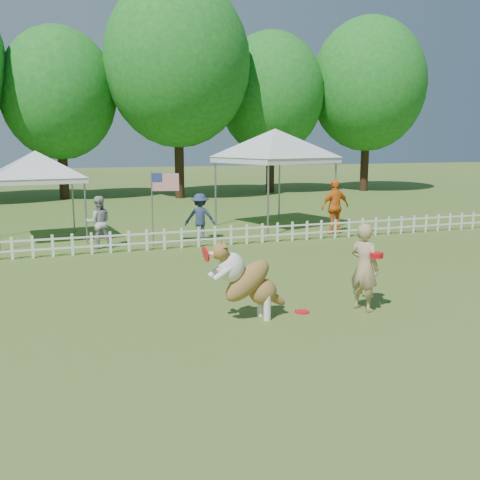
{
  "coord_description": "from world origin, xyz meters",
  "views": [
    {
      "loc": [
        -3.72,
        -7.78,
        2.99
      ],
      "look_at": [
        -0.24,
        2.0,
        1.1
      ],
      "focal_mm": 40.0,
      "sensor_mm": 36.0,
      "label": 1
    }
  ],
  "objects_px": {
    "handler": "(364,267)",
    "spectator_c": "(335,207)",
    "frisbee_on_turf": "(302,312)",
    "dog": "(249,280)",
    "flag_pole": "(152,209)",
    "spectator_b": "(200,217)",
    "canopy_tent_right": "(274,180)",
    "canopy_tent_left": "(38,197)",
    "spectator_a": "(99,222)"
  },
  "relations": [
    {
      "from": "dog",
      "to": "frisbee_on_turf",
      "type": "relative_size",
      "value": 5.32
    },
    {
      "from": "handler",
      "to": "frisbee_on_turf",
      "type": "distance_m",
      "value": 1.38
    },
    {
      "from": "dog",
      "to": "spectator_c",
      "type": "relative_size",
      "value": 0.78
    },
    {
      "from": "canopy_tent_left",
      "to": "canopy_tent_right",
      "type": "height_order",
      "value": "canopy_tent_right"
    },
    {
      "from": "flag_pole",
      "to": "spectator_c",
      "type": "distance_m",
      "value": 6.12
    },
    {
      "from": "handler",
      "to": "spectator_a",
      "type": "xyz_separation_m",
      "value": [
        -3.98,
        7.55,
        -0.04
      ]
    },
    {
      "from": "frisbee_on_turf",
      "to": "spectator_c",
      "type": "bearing_deg",
      "value": 56.81
    },
    {
      "from": "handler",
      "to": "dog",
      "type": "distance_m",
      "value": 2.17
    },
    {
      "from": "frisbee_on_turf",
      "to": "dog",
      "type": "bearing_deg",
      "value": -175.81
    },
    {
      "from": "canopy_tent_right",
      "to": "handler",
      "type": "bearing_deg",
      "value": -120.21
    },
    {
      "from": "dog",
      "to": "spectator_a",
      "type": "distance_m",
      "value": 7.62
    },
    {
      "from": "dog",
      "to": "spectator_c",
      "type": "xyz_separation_m",
      "value": [
        5.81,
        7.35,
        0.2
      ]
    },
    {
      "from": "handler",
      "to": "spectator_c",
      "type": "xyz_separation_m",
      "value": [
        3.65,
        7.5,
        0.1
      ]
    },
    {
      "from": "spectator_a",
      "to": "spectator_b",
      "type": "relative_size",
      "value": 1.03
    },
    {
      "from": "spectator_b",
      "to": "spectator_a",
      "type": "bearing_deg",
      "value": 17.92
    },
    {
      "from": "dog",
      "to": "canopy_tent_left",
      "type": "relative_size",
      "value": 0.52
    },
    {
      "from": "frisbee_on_turf",
      "to": "spectator_a",
      "type": "height_order",
      "value": "spectator_a"
    },
    {
      "from": "spectator_b",
      "to": "spectator_c",
      "type": "bearing_deg",
      "value": -169.28
    },
    {
      "from": "dog",
      "to": "canopy_tent_right",
      "type": "distance_m",
      "value": 10.45
    },
    {
      "from": "frisbee_on_turf",
      "to": "spectator_a",
      "type": "xyz_separation_m",
      "value": [
        -2.87,
        7.32,
        0.74
      ]
    },
    {
      "from": "dog",
      "to": "spectator_c",
      "type": "height_order",
      "value": "spectator_c"
    },
    {
      "from": "dog",
      "to": "handler",
      "type": "bearing_deg",
      "value": -8.56
    },
    {
      "from": "canopy_tent_right",
      "to": "flag_pole",
      "type": "xyz_separation_m",
      "value": [
        -4.8,
        -2.21,
        -0.61
      ]
    },
    {
      "from": "flag_pole",
      "to": "spectator_a",
      "type": "bearing_deg",
      "value": -175.24
    },
    {
      "from": "frisbee_on_turf",
      "to": "spectator_c",
      "type": "distance_m",
      "value": 8.74
    },
    {
      "from": "frisbee_on_turf",
      "to": "canopy_tent_right",
      "type": "distance_m",
      "value": 10.07
    },
    {
      "from": "handler",
      "to": "canopy_tent_left",
      "type": "relative_size",
      "value": 0.59
    },
    {
      "from": "dog",
      "to": "flag_pole",
      "type": "xyz_separation_m",
      "value": [
        -0.31,
        7.17,
        0.39
      ]
    },
    {
      "from": "dog",
      "to": "spectator_a",
      "type": "height_order",
      "value": "spectator_a"
    },
    {
      "from": "handler",
      "to": "spectator_a",
      "type": "height_order",
      "value": "handler"
    },
    {
      "from": "spectator_c",
      "to": "flag_pole",
      "type": "bearing_deg",
      "value": -4.44
    },
    {
      "from": "handler",
      "to": "canopy_tent_right",
      "type": "xyz_separation_m",
      "value": [
        2.33,
        9.54,
        0.91
      ]
    },
    {
      "from": "dog",
      "to": "canopy_tent_right",
      "type": "relative_size",
      "value": 0.41
    },
    {
      "from": "dog",
      "to": "frisbee_on_turf",
      "type": "height_order",
      "value": "dog"
    },
    {
      "from": "canopy_tent_left",
      "to": "spectator_c",
      "type": "bearing_deg",
      "value": -17.84
    },
    {
      "from": "frisbee_on_turf",
      "to": "spectator_b",
      "type": "height_order",
      "value": "spectator_b"
    },
    {
      "from": "flag_pole",
      "to": "spectator_a",
      "type": "distance_m",
      "value": 1.56
    },
    {
      "from": "handler",
      "to": "dog",
      "type": "xyz_separation_m",
      "value": [
        -2.16,
        0.15,
        -0.09
      ]
    },
    {
      "from": "frisbee_on_turf",
      "to": "canopy_tent_left",
      "type": "bearing_deg",
      "value": 116.04
    },
    {
      "from": "frisbee_on_turf",
      "to": "flag_pole",
      "type": "distance_m",
      "value": 7.31
    },
    {
      "from": "dog",
      "to": "flag_pole",
      "type": "bearing_deg",
      "value": 87.96
    },
    {
      "from": "frisbee_on_turf",
      "to": "canopy_tent_left",
      "type": "relative_size",
      "value": 0.1
    },
    {
      "from": "handler",
      "to": "canopy_tent_right",
      "type": "relative_size",
      "value": 0.47
    },
    {
      "from": "spectator_a",
      "to": "spectator_c",
      "type": "distance_m",
      "value": 7.63
    },
    {
      "from": "canopy_tent_right",
      "to": "spectator_a",
      "type": "xyz_separation_m",
      "value": [
        -6.3,
        -1.99,
        -0.95
      ]
    },
    {
      "from": "dog",
      "to": "canopy_tent_left",
      "type": "xyz_separation_m",
      "value": [
        -3.44,
        9.26,
        0.65
      ]
    },
    {
      "from": "spectator_b",
      "to": "canopy_tent_right",
      "type": "bearing_deg",
      "value": -137.32
    },
    {
      "from": "dog",
      "to": "spectator_c",
      "type": "distance_m",
      "value": 9.37
    },
    {
      "from": "handler",
      "to": "flag_pole",
      "type": "distance_m",
      "value": 7.74
    },
    {
      "from": "handler",
      "to": "spectator_a",
      "type": "bearing_deg",
      "value": 7.25
    }
  ]
}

